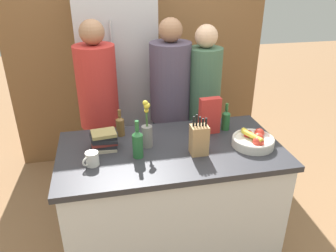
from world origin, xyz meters
TOP-DOWN VIEW (x-y plane):
  - ground_plane at (0.00, 0.00)m, footprint 14.00×14.00m
  - kitchen_island at (0.00, 0.00)m, footprint 1.54×0.81m
  - back_wall_wood at (0.00, 1.59)m, footprint 2.74×0.12m
  - refrigerator at (-0.26, 1.23)m, footprint 0.71×0.63m
  - fruit_bowl at (0.57, -0.09)m, footprint 0.29×0.29m
  - knife_block at (0.16, -0.11)m, footprint 0.11×0.10m
  - flower_vase at (-0.16, 0.06)m, footprint 0.07×0.07m
  - cereal_box at (0.33, 0.17)m, footprint 0.16×0.07m
  - coffee_mug at (-0.53, -0.11)m, footprint 0.10×0.10m
  - book_stack at (-0.45, 0.08)m, footprint 0.19×0.16m
  - bottle_oil at (0.47, 0.20)m, footprint 0.06×0.06m
  - bottle_vinegar at (-0.24, -0.07)m, footprint 0.07×0.07m
  - bottle_wine at (-0.32, 0.27)m, footprint 0.06×0.06m
  - person_at_sink at (-0.47, 0.69)m, footprint 0.33×0.33m
  - person_in_blue at (0.14, 0.69)m, footprint 0.35×0.35m
  - person_in_red_tee at (0.43, 0.65)m, footprint 0.29×0.29m

SIDE VIEW (x-z plane):
  - ground_plane at x=0.00m, z-range 0.00..0.00m
  - kitchen_island at x=0.00m, z-range 0.00..0.90m
  - person_in_red_tee at x=0.43m, z-range 0.11..1.73m
  - person_in_blue at x=0.14m, z-range 0.10..1.77m
  - fruit_bowl at x=0.57m, z-range 0.89..0.99m
  - coffee_mug at x=-0.53m, z-range 0.90..0.99m
  - person_at_sink at x=-0.47m, z-range 0.11..1.78m
  - book_stack at x=-0.45m, z-range 0.90..1.03m
  - bottle_wine at x=-0.32m, z-range 0.88..1.08m
  - bottle_oil at x=0.47m, z-range 0.88..1.09m
  - refrigerator at x=-0.26m, z-range 0.00..1.98m
  - bottle_vinegar at x=-0.24m, z-range 0.87..1.13m
  - knife_block at x=0.16m, z-range 0.86..1.14m
  - flower_vase at x=-0.16m, z-range 0.85..1.19m
  - cereal_box at x=0.33m, z-range 0.90..1.17m
  - back_wall_wood at x=0.00m, z-range 0.00..2.60m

